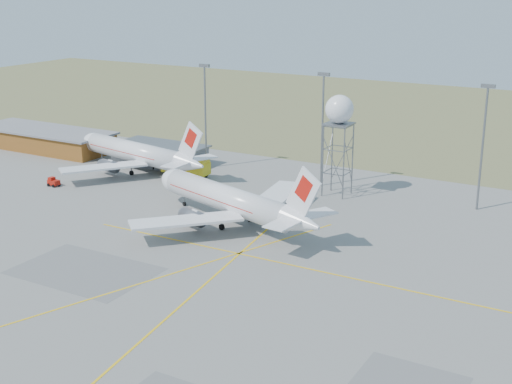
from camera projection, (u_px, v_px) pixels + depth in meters
The scene contains 12 objects.
ground at pixel (131, 363), 70.25m from camera, with size 400.00×400.00×0.00m, color gray.
grass_strip at pixel (475, 122), 186.45m from camera, with size 400.00×120.00×0.03m, color olive.
building_orange at pixel (45, 139), 156.76m from camera, with size 33.00×12.00×4.30m.
building_grey at pixel (160, 154), 144.21m from camera, with size 19.00×10.00×3.90m.
mast_a at pixel (205, 108), 138.17m from camera, with size 2.20×0.50×20.50m.
mast_b at pixel (323, 120), 126.28m from camera, with size 2.20×0.50×20.50m.
mast_c at pixel (483, 137), 112.96m from camera, with size 2.20×0.50×20.50m.
airliner_main at pixel (230, 200), 108.82m from camera, with size 34.98×33.06×12.15m.
airliner_far at pixel (137, 153), 138.29m from camera, with size 34.62×33.17×11.83m.
radar_tower at pixel (338, 140), 121.42m from camera, with size 4.84×4.84×17.51m.
fire_truck at pixel (187, 169), 134.31m from camera, with size 9.43×4.20×3.70m.
baggage_tug at pixel (54, 183), 129.25m from camera, with size 2.13×1.75×1.60m.
Camera 1 is at (41.66, -47.92, 36.60)m, focal length 50.00 mm.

